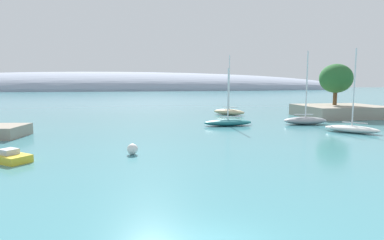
{
  "coord_description": "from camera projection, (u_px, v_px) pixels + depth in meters",
  "views": [
    {
      "loc": [
        -2.49,
        -10.15,
        5.79
      ],
      "look_at": [
        3.53,
        25.47,
        1.53
      ],
      "focal_mm": 30.37,
      "sensor_mm": 36.0,
      "label": 1
    }
  ],
  "objects": [
    {
      "name": "sailboat_grey_near_shore",
      "position": [
        305.0,
        120.0,
        44.29
      ],
      "size": [
        6.12,
        2.82,
        9.91
      ],
      "rotation": [
        0.0,
        0.0,
        6.17
      ],
      "color": "gray",
      "rests_on": "water"
    },
    {
      "name": "motorboat_yellow_foreground",
      "position": [
        4.0,
        156.0,
        23.93
      ],
      "size": [
        4.63,
        4.19,
        0.96
      ],
      "rotation": [
        0.0,
        0.0,
        5.6
      ],
      "color": "yellow",
      "rests_on": "water"
    },
    {
      "name": "shore_outcrop",
      "position": [
        340.0,
        111.0,
        54.04
      ],
      "size": [
        12.8,
        10.65,
        1.89
      ],
      "primitive_type": "cube",
      "color": "gray",
      "rests_on": "ground"
    },
    {
      "name": "mooring_buoy_white",
      "position": [
        132.0,
        149.0,
        25.94
      ],
      "size": [
        0.87,
        0.87,
        0.87
      ],
      "primitive_type": "sphere",
      "color": "silver",
      "rests_on": "water"
    },
    {
      "name": "sailboat_teal_outer_mooring",
      "position": [
        228.0,
        122.0,
        43.04
      ],
      "size": [
        6.48,
        2.21,
        7.55
      ],
      "rotation": [
        0.0,
        0.0,
        3.12
      ],
      "color": "#1E6B70",
      "rests_on": "water"
    },
    {
      "name": "sailboat_white_end_of_line",
      "position": [
        352.0,
        128.0,
        37.13
      ],
      "size": [
        5.36,
        5.53,
        9.54
      ],
      "rotation": [
        0.0,
        0.0,
        2.33
      ],
      "color": "white",
      "rests_on": "water"
    },
    {
      "name": "sailboat_sand_mid_mooring",
      "position": [
        229.0,
        111.0,
        57.01
      ],
      "size": [
        5.52,
        5.2,
        10.4
      ],
      "rotation": [
        0.0,
        0.0,
        2.41
      ],
      "color": "#C6B284",
      "rests_on": "water"
    },
    {
      "name": "tree_clump_shore",
      "position": [
        336.0,
        78.0,
        54.2
      ],
      "size": [
        5.36,
        5.36,
        6.88
      ],
      "color": "brown",
      "rests_on": "shore_outcrop"
    },
    {
      "name": "distant_ridge",
      "position": [
        109.0,
        90.0,
        236.87
      ],
      "size": [
        380.87,
        89.99,
        25.89
      ],
      "primitive_type": "ellipsoid",
      "color": "#8E99AD",
      "rests_on": "ground"
    }
  ]
}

